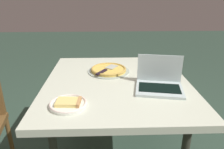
# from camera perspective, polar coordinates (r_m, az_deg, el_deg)

# --- Properties ---
(dining_table) EXTENTS (1.15, 1.05, 0.75)m
(dining_table) POSITION_cam_1_polar(r_m,az_deg,el_deg) (1.60, 1.33, -3.90)
(dining_table) COLOR beige
(dining_table) RESTS_ON ground_plane
(laptop) EXTENTS (0.30, 0.35, 0.21)m
(laptop) POSITION_cam_1_polar(r_m,az_deg,el_deg) (1.48, 12.56, -2.13)
(laptop) COLOR #B1C2C2
(laptop) RESTS_ON dining_table
(pizza_plate) EXTENTS (0.22, 0.22, 0.04)m
(pizza_plate) POSITION_cam_1_polar(r_m,az_deg,el_deg) (1.27, -11.59, -7.63)
(pizza_plate) COLOR silver
(pizza_plate) RESTS_ON dining_table
(pizza_tray) EXTENTS (0.34, 0.34, 0.03)m
(pizza_tray) POSITION_cam_1_polar(r_m,az_deg,el_deg) (1.74, -0.93, 1.30)
(pizza_tray) COLOR #9BA99C
(pizza_tray) RESTS_ON dining_table
(table_knife) EXTENTS (0.04, 0.21, 0.01)m
(table_knife) POSITION_cam_1_polar(r_m,az_deg,el_deg) (1.83, 11.55, 1.45)
(table_knife) COLOR #B5BCC7
(table_knife) RESTS_ON dining_table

